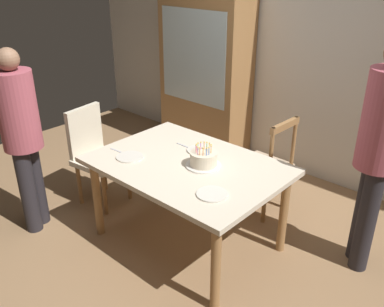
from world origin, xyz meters
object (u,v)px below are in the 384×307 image
object	(u,v)px
plate_near_celebrant	(130,157)
chair_spindle_back	(265,167)
plate_far_side	(200,150)
person_guest	(380,147)
birthday_cake	(204,160)
china_cabinet	(205,75)
person_celebrant	(22,132)
dining_table	(187,173)
chair_upholstered	(95,151)
plate_near_guest	(212,194)

from	to	relation	value
plate_near_celebrant	chair_spindle_back	world-z (taller)	chair_spindle_back
plate_near_celebrant	plate_far_side	distance (m)	0.59
person_guest	birthday_cake	bearing A→B (deg)	-147.90
birthday_cake	china_cabinet	distance (m)	1.98
person_celebrant	person_guest	size ratio (longest dim) A/B	0.91
person_guest	dining_table	bearing A→B (deg)	-149.05
chair_spindle_back	plate_far_side	bearing A→B (deg)	-113.63
dining_table	birthday_cake	bearing A→B (deg)	20.22
birthday_cake	plate_near_celebrant	bearing A→B (deg)	-152.11
person_guest	china_cabinet	distance (m)	2.48
dining_table	person_celebrant	bearing A→B (deg)	-147.75
chair_upholstered	china_cabinet	size ratio (longest dim) A/B	0.50
plate_far_side	chair_upholstered	xyz separation A→B (m)	(-1.07, -0.32, -0.23)
birthday_cake	plate_far_side	bearing A→B (deg)	136.42
plate_far_side	person_guest	distance (m)	1.38
chair_spindle_back	chair_upholstered	xyz separation A→B (m)	(-1.34, -0.94, 0.07)
plate_far_side	plate_near_guest	distance (m)	0.71
china_cabinet	person_guest	bearing A→B (deg)	-19.85
chair_upholstered	person_celebrant	world-z (taller)	person_celebrant
dining_table	plate_near_celebrant	xyz separation A→B (m)	(-0.42, -0.24, 0.09)
plate_near_guest	china_cabinet	size ratio (longest dim) A/B	0.12
chair_upholstered	person_celebrant	distance (m)	0.76
dining_table	plate_far_side	distance (m)	0.27
china_cabinet	chair_spindle_back	bearing A→B (deg)	-27.81
plate_near_guest	chair_upholstered	world-z (taller)	chair_upholstered
birthday_cake	plate_far_side	size ratio (longest dim) A/B	1.27
plate_near_celebrant	china_cabinet	world-z (taller)	china_cabinet
plate_far_side	dining_table	bearing A→B (deg)	-72.56
plate_near_guest	person_celebrant	world-z (taller)	person_celebrant
birthday_cake	plate_near_guest	size ratio (longest dim) A/B	1.27
birthday_cake	chair_upholstered	size ratio (longest dim) A/B	0.29
dining_table	chair_spindle_back	world-z (taller)	chair_spindle_back
dining_table	plate_near_celebrant	distance (m)	0.49
person_celebrant	chair_upholstered	bearing A→B (deg)	87.07
plate_far_side	chair_spindle_back	xyz separation A→B (m)	(0.27, 0.61, -0.30)
chair_upholstered	person_celebrant	bearing A→B (deg)	-92.93
dining_table	person_guest	distance (m)	1.43
plate_far_side	china_cabinet	world-z (taller)	china_cabinet
chair_spindle_back	chair_upholstered	bearing A→B (deg)	-144.98
birthday_cake	chair_spindle_back	xyz separation A→B (m)	(0.06, 0.81, -0.35)
plate_near_celebrant	plate_far_side	size ratio (longest dim) A/B	1.00
birthday_cake	plate_near_celebrant	distance (m)	0.62
person_celebrant	person_guest	distance (m)	2.78
chair_upholstered	plate_far_side	bearing A→B (deg)	16.85
birthday_cake	china_cabinet	xyz separation A→B (m)	(-1.27, 1.51, 0.14)
dining_table	plate_far_side	size ratio (longest dim) A/B	6.86
person_guest	china_cabinet	bearing A→B (deg)	160.15
person_guest	chair_spindle_back	bearing A→B (deg)	172.12
plate_far_side	plate_near_guest	world-z (taller)	same
dining_table	person_guest	world-z (taller)	person_guest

